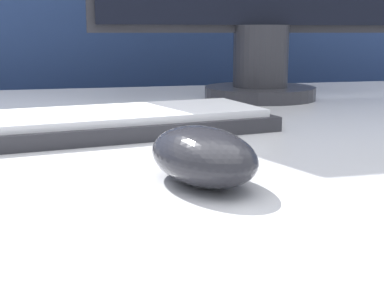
{
  "coord_description": "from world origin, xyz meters",
  "views": [
    {
      "loc": [
        -0.15,
        -0.46,
        0.86
      ],
      "look_at": [
        -0.05,
        -0.07,
        0.78
      ],
      "focal_mm": 50.0,
      "sensor_mm": 36.0,
      "label": 1
    }
  ],
  "objects": [
    {
      "name": "partition_panel",
      "position": [
        0.0,
        0.73,
        0.65
      ],
      "size": [
        5.0,
        0.03,
        1.31
      ],
      "color": "navy",
      "rests_on": "ground_plane"
    },
    {
      "name": "computer_mouse_near",
      "position": [
        -0.05,
        -0.1,
        0.78
      ],
      "size": [
        0.09,
        0.12,
        0.04
      ],
      "rotation": [
        0.0,
        0.0,
        0.24
      ],
      "color": "#232328",
      "rests_on": "desk"
    },
    {
      "name": "keyboard",
      "position": [
        -0.1,
        0.11,
        0.77
      ],
      "size": [
        0.38,
        0.19,
        0.02
      ],
      "rotation": [
        0.0,
        0.0,
        0.16
      ],
      "color": "#28282D",
      "rests_on": "desk"
    }
  ]
}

